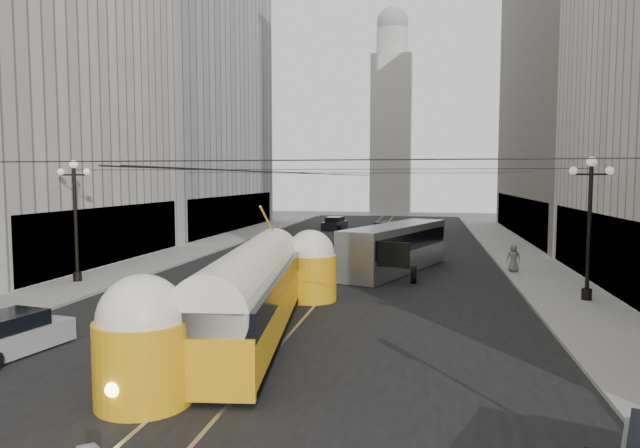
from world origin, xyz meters
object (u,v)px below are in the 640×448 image
at_px(pedestrian_crossing_a, 110,367).
at_px(sedan_silver, 5,337).
at_px(city_bus, 396,246).
at_px(pedestrian_sidewalk_right, 513,258).
at_px(streetcar, 252,292).

bearing_deg(pedestrian_crossing_a, sedan_silver, 52.03).
distance_m(city_bus, pedestrian_sidewalk_right, 6.80).
height_order(city_bus, pedestrian_sidewalk_right, city_bus).
bearing_deg(sedan_silver, streetcar, 26.48).
height_order(sedan_silver, pedestrian_crossing_a, pedestrian_crossing_a).
height_order(streetcar, city_bus, streetcar).
relative_size(sedan_silver, pedestrian_sidewalk_right, 2.73).
distance_m(city_bus, sedan_silver, 21.73).
bearing_deg(sedan_silver, pedestrian_crossing_a, -26.66).
bearing_deg(sedan_silver, city_bus, 58.87).
distance_m(city_bus, pedestrian_crossing_a, 22.04).
bearing_deg(streetcar, pedestrian_crossing_a, -106.79).
xyz_separation_m(pedestrian_crossing_a, pedestrian_sidewalk_right, (12.84, 21.40, 0.15)).
height_order(streetcar, pedestrian_sidewalk_right, streetcar).
distance_m(streetcar, pedestrian_crossing_a, 6.40).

